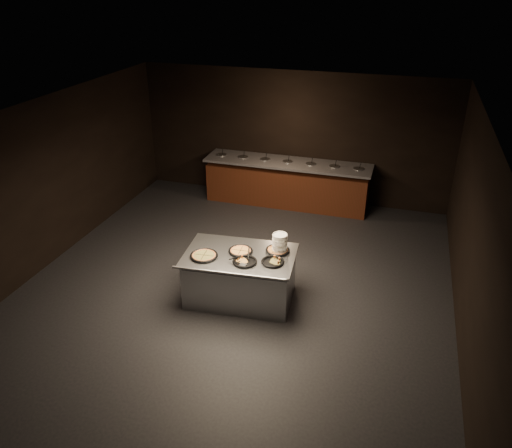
% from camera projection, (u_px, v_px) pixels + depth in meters
% --- Properties ---
extents(room, '(7.02, 8.02, 2.92)m').
position_uv_depth(room, '(234.00, 210.00, 7.75)').
color(room, black).
rests_on(room, ground).
extents(salad_bar, '(3.70, 0.83, 1.18)m').
position_uv_depth(salad_bar, '(287.00, 186.00, 11.24)').
color(salad_bar, '#4C1C11').
rests_on(salad_bar, ground).
extents(serving_counter, '(1.81, 1.25, 0.82)m').
position_uv_depth(serving_counter, '(240.00, 277.00, 7.97)').
color(serving_counter, '#B0B3B7').
rests_on(serving_counter, ground).
extents(plate_stack, '(0.23, 0.23, 0.31)m').
position_uv_depth(plate_stack, '(280.00, 243.00, 7.77)').
color(plate_stack, silver).
rests_on(plate_stack, serving_counter).
extents(pan_veggie_whole, '(0.43, 0.43, 0.04)m').
position_uv_depth(pan_veggie_whole, '(204.00, 256.00, 7.71)').
color(pan_veggie_whole, black).
rests_on(pan_veggie_whole, serving_counter).
extents(pan_cheese_whole, '(0.39, 0.39, 0.04)m').
position_uv_depth(pan_cheese_whole, '(241.00, 251.00, 7.83)').
color(pan_cheese_whole, black).
rests_on(pan_cheese_whole, serving_counter).
extents(pan_cheese_slices_a, '(0.38, 0.38, 0.04)m').
position_uv_depth(pan_cheese_slices_a, '(278.00, 250.00, 7.85)').
color(pan_cheese_slices_a, black).
rests_on(pan_cheese_slices_a, serving_counter).
extents(pan_cheese_slices_b, '(0.38, 0.38, 0.04)m').
position_uv_depth(pan_cheese_slices_b, '(245.00, 261.00, 7.55)').
color(pan_cheese_slices_b, black).
rests_on(pan_cheese_slices_b, serving_counter).
extents(pan_veggie_slices, '(0.35, 0.35, 0.04)m').
position_uv_depth(pan_veggie_slices, '(273.00, 262.00, 7.55)').
color(pan_veggie_slices, black).
rests_on(pan_veggie_slices, serving_counter).
extents(server_left, '(0.15, 0.31, 0.16)m').
position_uv_depth(server_left, '(248.00, 253.00, 7.67)').
color(server_left, '#B0B3B7').
rests_on(server_left, serving_counter).
extents(server_right, '(0.30, 0.10, 0.14)m').
position_uv_depth(server_right, '(237.00, 260.00, 7.49)').
color(server_right, '#B0B3B7').
rests_on(server_right, serving_counter).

